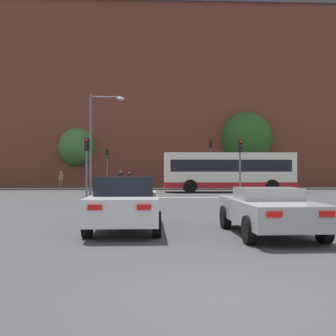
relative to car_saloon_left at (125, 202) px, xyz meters
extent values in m
plane|color=#3D3D3F|center=(1.65, -6.38, -0.75)|extent=(400.00, 400.00, 0.00)
cube|color=silver|center=(1.65, 14.13, -0.75)|extent=(7.28, 0.30, 0.01)
cube|color=#A09B91|center=(1.65, 28.18, -0.75)|extent=(68.09, 2.50, 0.01)
cube|color=brown|center=(-0.40, 38.82, 8.98)|extent=(47.07, 13.38, 19.47)
cube|color=#4C4F56|center=(-0.40, 38.82, 19.72)|extent=(48.02, 13.92, 2.02)
cube|color=brown|center=(15.56, 40.51, 21.81)|extent=(0.90, 0.90, 2.15)
cube|color=silver|center=(0.00, 0.01, -0.11)|extent=(1.76, 4.52, 0.66)
cube|color=black|center=(0.00, -0.03, 0.47)|extent=(1.51, 2.03, 0.49)
cylinder|color=black|center=(-0.84, 1.41, -0.43)|extent=(0.22, 0.64, 0.64)
cylinder|color=black|center=(0.84, 1.41, -0.43)|extent=(0.22, 0.64, 0.64)
cylinder|color=black|center=(-0.84, -1.39, -0.43)|extent=(0.22, 0.64, 0.64)
cylinder|color=black|center=(0.84, -1.39, -0.43)|extent=(0.22, 0.64, 0.64)
cube|color=red|center=(-0.55, -2.27, 0.06)|extent=(0.32, 0.05, 0.12)
cube|color=red|center=(0.54, -2.27, 0.06)|extent=(0.32, 0.05, 0.12)
cube|color=#9E9EA3|center=(3.69, -1.15, -0.15)|extent=(1.86, 4.25, 0.57)
cube|color=#9E9EA3|center=(3.69, -1.05, 0.28)|extent=(1.55, 1.30, 0.31)
cylinder|color=black|center=(2.81, 0.13, -0.43)|extent=(0.23, 0.64, 0.64)
cylinder|color=black|center=(4.51, 0.17, -0.43)|extent=(0.23, 0.64, 0.64)
cylinder|color=black|center=(2.87, -2.47, -0.43)|extent=(0.23, 0.64, 0.64)
cylinder|color=black|center=(4.57, -2.44, -0.43)|extent=(0.23, 0.64, 0.64)
cube|color=red|center=(3.19, -3.29, -0.01)|extent=(0.32, 0.06, 0.12)
cube|color=red|center=(4.29, -3.26, -0.01)|extent=(0.32, 0.06, 0.12)
cube|color=silver|center=(6.83, 20.89, 0.94)|extent=(10.01, 2.48, 2.70)
cube|color=#AD191E|center=(6.83, 20.89, -0.18)|extent=(10.03, 2.50, 0.44)
cube|color=black|center=(6.83, 20.89, 1.29)|extent=(9.21, 2.51, 0.90)
cylinder|color=black|center=(3.73, 19.70, -0.25)|extent=(1.00, 0.28, 1.00)
cylinder|color=black|center=(3.73, 22.08, -0.25)|extent=(1.00, 0.28, 1.00)
cylinder|color=black|center=(9.93, 19.70, -0.25)|extent=(1.00, 0.28, 1.00)
cylinder|color=black|center=(9.93, 22.08, -0.25)|extent=(1.00, 0.28, 1.00)
cylinder|color=slate|center=(-3.31, 15.11, 0.70)|extent=(0.12, 0.12, 2.91)
cube|color=black|center=(-3.31, 15.11, 2.56)|extent=(0.26, 0.20, 0.80)
sphere|color=red|center=(-3.31, 14.98, 2.81)|extent=(0.17, 0.17, 0.17)
sphere|color=black|center=(-3.31, 14.98, 2.56)|extent=(0.17, 0.17, 0.17)
sphere|color=black|center=(-3.31, 14.98, 2.30)|extent=(0.17, 0.17, 0.17)
cylinder|color=slate|center=(6.48, 15.08, 0.67)|extent=(0.12, 0.12, 2.84)
cube|color=black|center=(6.48, 15.08, 2.49)|extent=(0.26, 0.20, 0.80)
sphere|color=red|center=(6.48, 14.95, 2.75)|extent=(0.17, 0.17, 0.17)
sphere|color=black|center=(6.48, 14.95, 2.49)|extent=(0.17, 0.17, 0.17)
sphere|color=black|center=(6.48, 14.95, 2.23)|extent=(0.17, 0.17, 0.17)
cylinder|color=slate|center=(6.35, 27.17, 1.13)|extent=(0.12, 0.12, 3.78)
cube|color=black|center=(6.35, 27.17, 3.42)|extent=(0.26, 0.20, 0.80)
sphere|color=red|center=(6.35, 27.04, 3.68)|extent=(0.17, 0.17, 0.17)
sphere|color=black|center=(6.35, 27.04, 3.42)|extent=(0.17, 0.17, 0.17)
sphere|color=black|center=(6.35, 27.04, 3.17)|extent=(0.17, 0.17, 0.17)
cylinder|color=slate|center=(-3.21, 27.17, 0.67)|extent=(0.12, 0.12, 2.86)
cube|color=black|center=(-3.21, 27.17, 2.50)|extent=(0.26, 0.20, 0.80)
sphere|color=black|center=(-3.21, 27.04, 2.76)|extent=(0.17, 0.17, 0.17)
sphere|color=black|center=(-3.21, 27.04, 2.50)|extent=(0.17, 0.17, 0.17)
sphere|color=#1ED14C|center=(-3.21, 27.04, 2.25)|extent=(0.17, 0.17, 0.17)
cylinder|color=slate|center=(-3.09, 15.26, 2.50)|extent=(0.16, 0.16, 6.51)
cylinder|color=slate|center=(-2.14, 15.26, 5.61)|extent=(1.89, 0.10, 0.10)
ellipsoid|color=#B2B2B7|center=(-1.19, 15.26, 5.51)|extent=(0.50, 0.36, 0.22)
cylinder|color=brown|center=(-2.11, 28.07, -0.35)|extent=(0.13, 0.13, 0.81)
cylinder|color=brown|center=(-2.03, 28.22, -0.35)|extent=(0.13, 0.13, 0.81)
cube|color=#232328|center=(-2.07, 28.14, 0.37)|extent=(0.38, 0.46, 0.64)
sphere|color=tan|center=(-2.07, 28.14, 0.82)|extent=(0.24, 0.24, 0.24)
cylinder|color=black|center=(-1.25, 29.09, -0.37)|extent=(0.13, 0.13, 0.76)
cylinder|color=black|center=(-1.33, 28.94, -0.37)|extent=(0.13, 0.13, 0.76)
cube|color=#232328|center=(-1.29, 29.02, 0.31)|extent=(0.38, 0.46, 0.61)
sphere|color=tan|center=(-1.29, 29.02, 0.73)|extent=(0.23, 0.23, 0.23)
cylinder|color=brown|center=(-7.58, 28.24, -0.37)|extent=(0.13, 0.13, 0.77)
cylinder|color=brown|center=(-7.75, 28.23, -0.37)|extent=(0.13, 0.13, 0.77)
cube|color=olive|center=(-7.66, 28.23, 0.32)|extent=(0.42, 0.25, 0.61)
sphere|color=tan|center=(-7.66, 28.23, 0.74)|extent=(0.23, 0.23, 0.23)
cylinder|color=#4C3823|center=(10.92, 32.40, 0.60)|extent=(0.36, 0.36, 2.71)
ellipsoid|color=#285623|center=(10.92, 32.40, 4.28)|extent=(5.48, 5.48, 5.75)
cylinder|color=#4C3823|center=(-6.87, 32.37, 0.50)|extent=(0.36, 0.36, 2.51)
ellipsoid|color=#3D7033|center=(-6.87, 32.37, 3.37)|extent=(3.81, 3.81, 4.00)
camera|label=1|loc=(0.67, -11.68, 0.86)|focal=45.00mm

